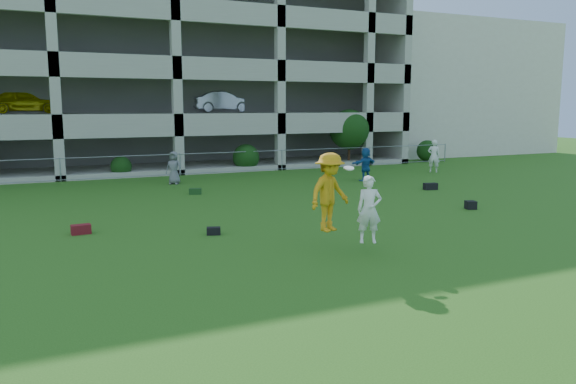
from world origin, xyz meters
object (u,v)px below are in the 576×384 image
stucco_building (423,90)px  bystander_c (174,168)px  crate_d (471,205)px  frisbee_contest (337,196)px  parking_garage (145,71)px  bystander_e (434,156)px  bystander_d (366,164)px

stucco_building → bystander_c: (-24.10, -12.20, -4.22)m
crate_d → frisbee_contest: (-7.48, -3.31, 1.34)m
stucco_building → parking_garage: (-23.01, -0.30, 1.01)m
bystander_e → parking_garage: bearing=-5.9°
bystander_c → bystander_e: 14.50m
bystander_c → bystander_e: size_ratio=0.85×
bystander_c → crate_d: bystander_c is taller
bystander_d → frisbee_contest: bearing=42.3°
stucco_building → crate_d: bearing=-124.3°
bystander_c → crate_d: bearing=-16.5°
frisbee_contest → parking_garage: size_ratio=0.08×
stucco_building → bystander_e: (-9.67, -13.55, -4.08)m
bystander_c → parking_garage: size_ratio=0.05×
crate_d → bystander_d: bearing=85.0°
bystander_c → parking_garage: (1.09, 11.90, 5.23)m
stucco_building → bystander_c: stucco_building is taller
bystander_e → bystander_d: bearing=54.1°
stucco_building → frisbee_contest: bearing=-131.3°
bystander_d → frisbee_contest: 14.15m
bystander_d → bystander_e: size_ratio=0.91×
bystander_c → bystander_d: (8.98, -2.83, 0.05)m
bystander_e → parking_garage: parking_garage is taller
parking_garage → crate_d: bearing=-72.7°
bystander_c → bystander_e: bearing=31.3°
bystander_d → bystander_e: bearing=-177.1°
bystander_c → stucco_building: bearing=63.5°
parking_garage → bystander_d: bearing=-61.8°
parking_garage → frisbee_contest: bearing=-90.7°
bystander_c → bystander_d: size_ratio=0.94×
bystander_d → parking_garage: parking_garage is taller
bystander_e → frisbee_contest: (-13.65, -13.00, 0.57)m
bystander_c → frisbee_contest: 14.39m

